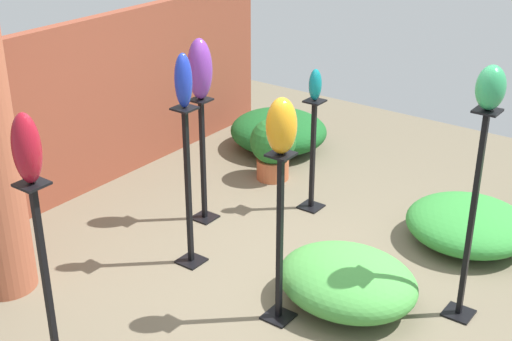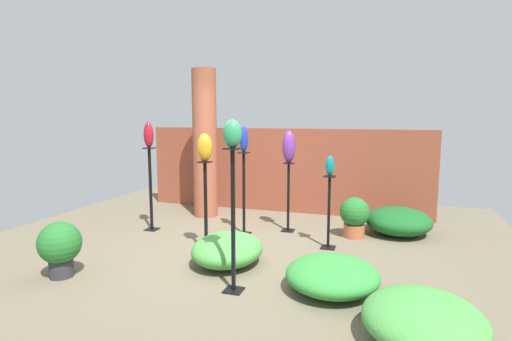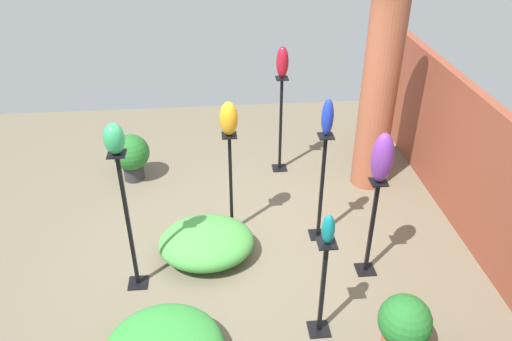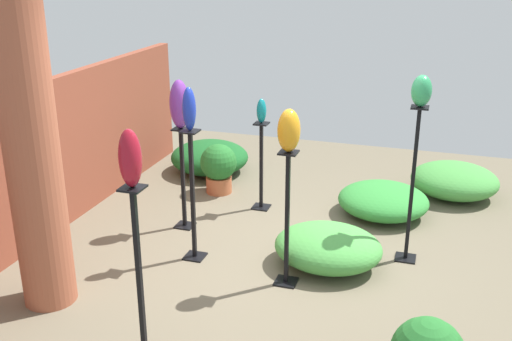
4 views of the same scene
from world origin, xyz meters
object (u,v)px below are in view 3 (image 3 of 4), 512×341
Objects in this scene: pedestal_amber at (231,189)px; pedestal_violet at (371,232)px; potted_plant_back_center at (404,325)px; pedestal_teal at (322,293)px; art_vase_cobalt at (327,117)px; pedestal_cobalt at (321,192)px; art_vase_teal at (328,229)px; art_vase_jade at (114,139)px; art_vase_amber at (229,119)px; art_vase_violet at (382,158)px; brick_pillar at (379,88)px; pedestal_jade at (129,228)px; pedestal_ruby at (281,129)px; potted_plant_mid_left at (131,155)px; art_vase_ruby at (282,62)px.

pedestal_amber reaches higher than pedestal_violet.
pedestal_teal is at bearing -115.32° from potted_plant_back_center.
pedestal_cobalt is at bearing 75.96° from art_vase_cobalt.
art_vase_jade is (-0.77, -1.74, 0.51)m from art_vase_teal.
art_vase_violet is at bearing 59.24° from art_vase_amber.
brick_pillar is 9.72× the size of art_vase_teal.
pedestal_cobalt is 1.08m from art_vase_violet.
brick_pillar is 2.07× the size of pedestal_cobalt.
pedestal_teal is 0.67× the size of pedestal_jade.
art_vase_jade is at bearing -90.53° from pedestal_violet.
pedestal_ruby is at bearing -170.81° from art_vase_cobalt.
pedestal_ruby is 2.38m from art_vase_violet.
pedestal_amber is 1.30m from pedestal_jade.
potted_plant_mid_left is at bearing -134.58° from pedestal_amber.
art_vase_jade reaches higher than potted_plant_mid_left.
pedestal_amber is 1.83m from art_vase_ruby.
art_vase_teal is 1.01m from art_vase_violet.
pedestal_jade is at bearing -90.53° from pedestal_violet.
art_vase_jade is (0.61, -2.01, 1.09)m from pedestal_cobalt.
art_vase_ruby is at bearing -170.81° from pedestal_cobalt.
pedestal_jade is 3.77× the size of art_vase_ruby.
pedestal_ruby is at bearing -163.59° from pedestal_violet.
potted_plant_mid_left is 4.12m from potted_plant_back_center.
art_vase_teal is 1.44m from art_vase_cobalt.
art_vase_teal is at bearing -41.31° from pedestal_violet.
brick_pillar is at bearing 163.54° from art_vase_violet.
potted_plant_mid_left is at bearing -172.59° from pedestal_jade.
pedestal_cobalt is 1.75m from potted_plant_back_center.
pedestal_amber is 2.46× the size of art_vase_violet.
potted_plant_mid_left is (-1.27, -1.28, -1.08)m from art_vase_amber.
pedestal_violet is at bearing 59.24° from pedestal_amber.
brick_pillar is at bearing 154.73° from pedestal_teal.
pedestal_ruby is 3.32× the size of art_vase_ruby.
art_vase_jade is (2.14, -1.76, 1.07)m from pedestal_ruby.
pedestal_violet is at bearing 31.76° from art_vase_cobalt.
art_vase_teal is at bearing -10.99° from art_vase_cobalt.
pedestal_cobalt is at bearing 106.80° from pedestal_jade.
pedestal_teal is at bearing 35.34° from potted_plant_mid_left.
art_vase_ruby reaches higher than pedestal_cobalt.
art_vase_ruby reaches higher than pedestal_amber.
pedestal_violet is 1.72× the size of potted_plant_mid_left.
brick_pillar reaches higher than pedestal_ruby.
art_vase_teal is at bearing 24.82° from pedestal_amber.
art_vase_cobalt is (-1.38, 0.27, 1.05)m from pedestal_teal.
art_vase_ruby is 1.56m from art_vase_cobalt.
potted_plant_back_center is (1.06, -0.00, -1.04)m from art_vase_violet.
pedestal_violet reaches higher than potted_plant_mid_left.
pedestal_jade is at bearing 7.41° from potted_plant_mid_left.
brick_pillar is 1.79m from art_vase_violet.
art_vase_ruby reaches higher than pedestal_ruby.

